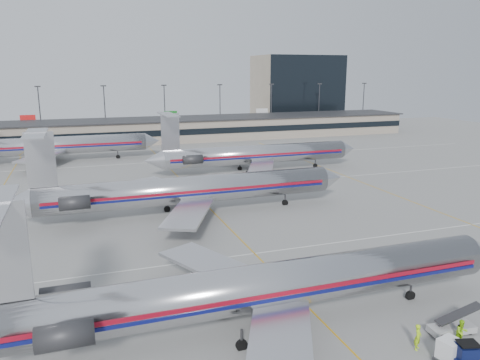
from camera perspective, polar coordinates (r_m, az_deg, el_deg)
name	(u,v)px	position (r m, az deg, el deg)	size (l,w,h in m)	color
ground	(295,294)	(42.96, 6.69, -13.63)	(260.00, 260.00, 0.00)	gray
apron_markings	(254,253)	(51.31, 1.78, -8.94)	(160.00, 0.15, 0.02)	silver
terminal	(142,130)	(134.42, -11.81, 5.94)	(162.00, 17.00, 6.25)	gray
light_mast_row	(135,107)	(147.76, -12.64, 8.64)	(163.60, 0.40, 15.28)	#38383D
distant_building	(296,90)	(180.75, 6.90, 10.86)	(30.00, 20.00, 25.00)	tan
jet_foreground	(256,287)	(36.09, 1.93, -12.96)	(44.89, 26.43, 11.75)	silver
jet_second_row	(184,190)	(63.91, -6.80, -1.20)	(47.04, 27.70, 12.31)	silver
jet_third_row	(253,154)	(91.37, 1.64, 3.15)	(43.86, 26.98, 11.99)	silver
jet_back_row	(48,146)	(109.04, -22.35, 3.90)	(46.37, 28.52, 12.68)	silver
tug_right	(469,357)	(36.23, 26.11, -18.80)	(2.68, 1.83, 1.99)	#0B123C
uld_container	(450,351)	(36.35, 24.18, -18.53)	(1.92, 1.71, 1.75)	#2D2D30
belt_loader	(453,327)	(40.06, 24.49, -15.96)	(4.21, 1.63, 2.19)	#A2A2A2
ramp_worker_near	(418,337)	(37.05, 20.86, -17.45)	(0.69, 0.46, 1.90)	#B4EB16
ramp_worker_far	(461,332)	(38.84, 25.39, -16.41)	(0.92, 0.71, 1.88)	#93DA14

